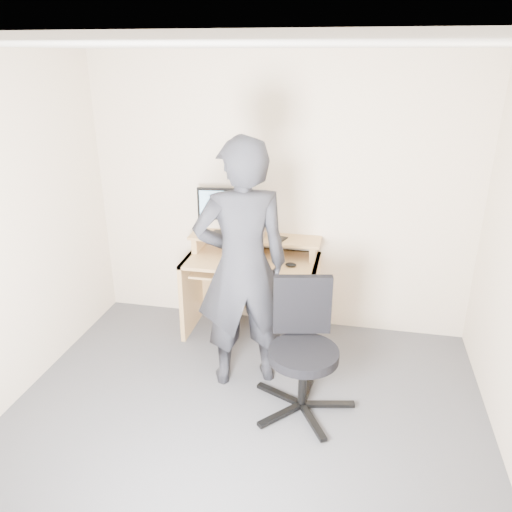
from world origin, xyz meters
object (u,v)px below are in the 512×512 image
(monitor, at_px, (223,207))
(person, at_px, (242,267))
(desk, at_px, (253,276))
(office_chair, at_px, (303,343))

(monitor, distance_m, person, 0.97)
(desk, relative_size, person, 0.61)
(monitor, bearing_deg, person, -72.14)
(monitor, bearing_deg, desk, -21.67)
(desk, bearing_deg, person, -84.08)
(monitor, xyz_separation_m, office_chair, (0.88, -1.10, -0.65))
(monitor, height_order, person, person)
(desk, distance_m, office_chair, 1.17)
(person, bearing_deg, office_chair, 132.91)
(desk, relative_size, office_chair, 1.25)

